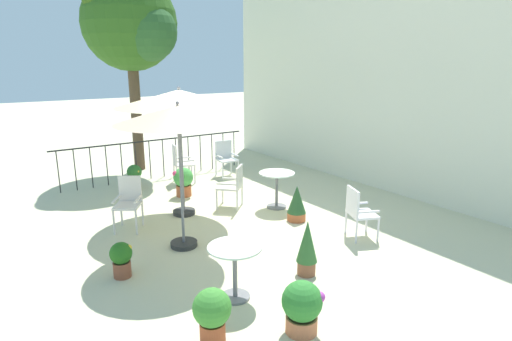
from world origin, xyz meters
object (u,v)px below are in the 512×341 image
at_px(patio_chair_0, 180,161).
at_px(potted_plant_1, 307,247).
at_px(patio_chair_1, 233,184).
at_px(patio_chair_3, 129,200).
at_px(potted_plant_2, 212,313).
at_px(cafe_table_0, 235,262).
at_px(potted_plant_6, 121,258).
at_px(potted_plant_5, 297,203).
at_px(cafe_table_1, 277,183).
at_px(shade_tree, 131,23).
at_px(patio_chair_2, 358,210).
at_px(potted_plant_0, 302,306).
at_px(patio_umbrella_1, 179,99).
at_px(patio_chair_4, 226,156).
at_px(potted_plant_4, 135,175).
at_px(potted_plant_3, 183,180).
at_px(patio_umbrella_0, 178,116).

xyz_separation_m(patio_chair_0, potted_plant_1, (5.40, -0.55, -0.13)).
bearing_deg(patio_chair_1, patio_chair_3, -92.61).
bearing_deg(potted_plant_2, cafe_table_0, 133.14).
bearing_deg(potted_plant_2, potted_plant_6, -170.61).
distance_m(patio_chair_1, potted_plant_5, 1.47).
bearing_deg(potted_plant_2, cafe_table_1, 133.81).
xyz_separation_m(shade_tree, patio_chair_2, (6.81, 1.38, -3.43)).
xyz_separation_m(potted_plant_0, potted_plant_6, (-2.41, -1.26, -0.04)).
relative_size(patio_chair_3, potted_plant_0, 1.55).
bearing_deg(patio_umbrella_1, cafe_table_1, 67.42).
relative_size(patio_chair_1, potted_plant_5, 1.28).
xyz_separation_m(patio_chair_3, patio_chair_4, (-2.19, 3.33, -0.02)).
xyz_separation_m(cafe_table_1, potted_plant_6, (1.09, -3.59, -0.24)).
bearing_deg(cafe_table_1, patio_chair_1, -125.12).
relative_size(cafe_table_1, patio_chair_4, 0.81).
bearing_deg(potted_plant_4, potted_plant_2, -11.76).
distance_m(patio_chair_1, patio_chair_4, 2.58).
bearing_deg(patio_chair_0, potted_plant_1, -5.85).
xyz_separation_m(potted_plant_1, potted_plant_5, (-1.71, 1.25, -0.08)).
bearing_deg(potted_plant_5, potted_plant_2, -53.48).
bearing_deg(potted_plant_4, patio_chair_2, 23.16).
height_order(potted_plant_3, potted_plant_6, potted_plant_3).
bearing_deg(potted_plant_2, patio_umbrella_0, 161.56).
xyz_separation_m(patio_chair_1, patio_chair_3, (-0.10, -2.16, 0.03)).
height_order(potted_plant_5, potted_plant_6, potted_plant_5).
height_order(potted_plant_1, potted_plant_6, potted_plant_1).
xyz_separation_m(patio_umbrella_0, potted_plant_5, (0.16, 2.28, -1.80)).
bearing_deg(patio_chair_1, cafe_table_0, -31.42).
xyz_separation_m(cafe_table_1, patio_chair_4, (-2.81, 0.44, 0.00)).
distance_m(shade_tree, potted_plant_3, 4.63).
distance_m(patio_umbrella_1, potted_plant_1, 3.77).
bearing_deg(shade_tree, patio_chair_2, 11.44).
distance_m(patio_chair_2, potted_plant_4, 5.51).
xyz_separation_m(cafe_table_0, patio_chair_2, (-0.44, 2.76, 0.01)).
height_order(patio_umbrella_1, potted_plant_0, patio_umbrella_1).
bearing_deg(patio_umbrella_1, potted_plant_0, -7.47).
bearing_deg(patio_chair_2, cafe_table_0, -81.03).
bearing_deg(potted_plant_6, patio_umbrella_0, 110.68).
distance_m(patio_chair_0, patio_chair_3, 3.05).
bearing_deg(shade_tree, patio_umbrella_0, -12.91).
xyz_separation_m(patio_umbrella_1, potted_plant_1, (3.26, 0.38, -1.85)).
bearing_deg(patio_umbrella_1, patio_chair_4, 133.24).
relative_size(patio_umbrella_0, patio_chair_4, 2.57).
distance_m(patio_chair_4, potted_plant_5, 3.68).
bearing_deg(patio_umbrella_0, cafe_table_0, -4.21).
height_order(cafe_table_1, potted_plant_3, cafe_table_1).
xyz_separation_m(patio_chair_3, potted_plant_0, (4.12, 0.57, -0.22)).
relative_size(shade_tree, patio_umbrella_1, 2.06).
xyz_separation_m(patio_umbrella_0, patio_chair_0, (-3.53, 1.59, -1.59)).
distance_m(patio_umbrella_1, potted_plant_0, 4.69).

